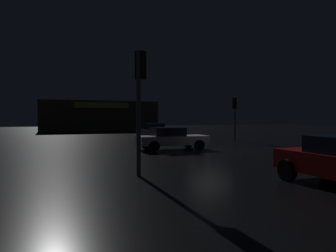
# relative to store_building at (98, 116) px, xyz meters

# --- Properties ---
(ground_plane) EXTENTS (120.00, 120.00, 0.00)m
(ground_plane) POSITION_rel_store_building_xyz_m (1.94, -33.56, -2.31)
(ground_plane) COLOR black
(store_building) EXTENTS (17.74, 8.09, 4.62)m
(store_building) POSITION_rel_store_building_xyz_m (0.00, 0.00, 0.00)
(store_building) COLOR brown
(store_building) RESTS_ON ground
(traffic_signal_main) EXTENTS (0.42, 0.42, 3.75)m
(traffic_signal_main) POSITION_rel_store_building_xyz_m (7.69, -27.54, 0.39)
(traffic_signal_main) COLOR #595B60
(traffic_signal_main) RESTS_ON ground
(traffic_signal_opposite) EXTENTS (0.42, 0.42, 4.29)m
(traffic_signal_opposite) POSITION_rel_store_building_xyz_m (-4.43, -40.28, 0.69)
(traffic_signal_opposite) COLOR #595B60
(traffic_signal_opposite) RESTS_ON ground
(car_near) EXTENTS (4.45, 2.12, 1.41)m
(car_near) POSITION_rel_store_building_xyz_m (-0.23, -32.55, -1.59)
(car_near) COLOR silver
(car_near) RESTS_ON ground
(car_far) EXTENTS (2.24, 4.48, 1.52)m
(car_far) POSITION_rel_store_building_xyz_m (1.42, -23.94, -1.52)
(car_far) COLOR #B7B7BF
(car_far) RESTS_ON ground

